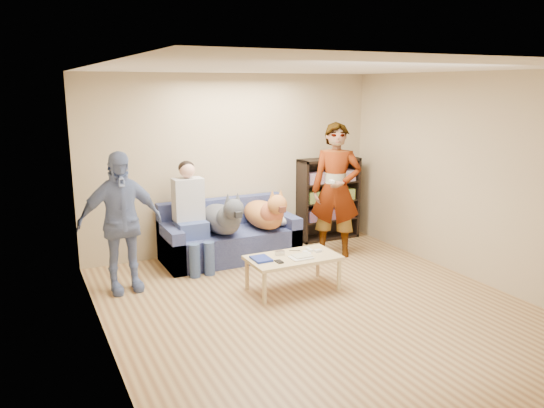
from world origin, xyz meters
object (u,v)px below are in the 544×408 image
sofa (229,239)px  coffee_table (293,260)px  dog_gray (223,218)px  dog_tan (266,213)px  person_standing_left (120,223)px  bookshelf (328,197)px  person_standing_right (336,190)px  notebook_blue (261,259)px  camera_silver (280,253)px  person_seated (191,212)px

sofa → coffee_table: size_ratio=1.73×
dog_gray → dog_tan: size_ratio=1.07×
person_standing_left → dog_tan: (2.08, 0.38, -0.20)m
sofa → bookshelf: size_ratio=1.46×
person_standing_left → coffee_table: 2.10m
coffee_table → person_standing_left: bearing=154.9°
person_standing_right → notebook_blue: (-1.58, -0.87, -0.53)m
sofa → camera_silver: bearing=-84.3°
sofa → dog_tan: bearing=-24.5°
camera_silver → dog_tan: 1.20m
camera_silver → dog_tan: (0.35, 1.13, 0.21)m
sofa → bookshelf: (1.80, 0.23, 0.40)m
notebook_blue → dog_tan: dog_tan is taller
notebook_blue → person_standing_right: bearing=28.9°
person_standing_left → bookshelf: 3.50m
person_standing_right → coffee_table: (-1.18, -0.92, -0.59)m
person_standing_left → person_seated: bearing=20.8°
bookshelf → person_seated: bearing=-171.4°
person_standing_left → dog_gray: 1.50m
sofa → notebook_blue: bearing=-95.9°
camera_silver → person_seated: person_seated is taller
dog_gray → coffee_table: size_ratio=1.15×
dog_tan → coffee_table: size_ratio=1.07×
dog_gray → dog_tan: (0.64, -0.01, -0.00)m
person_standing_right → person_seated: 2.08m
person_standing_left → bookshelf: (3.40, 0.83, -0.17)m
person_standing_left → dog_gray: size_ratio=1.34×
notebook_blue → camera_silver: (0.28, 0.07, 0.01)m
notebook_blue → coffee_table: 0.41m
camera_silver → coffee_table: camera_silver is taller
bookshelf → dog_gray: bearing=-167.3°
camera_silver → dog_tan: size_ratio=0.09×
bookshelf → coffee_table: bearing=-132.2°
sofa → dog_gray: bearing=-127.6°
notebook_blue → camera_silver: 0.29m
camera_silver → person_standing_left: bearing=156.6°
camera_silver → bookshelf: (1.67, 1.58, 0.23)m
dog_tan → dog_gray: bearing=179.0°
person_seated → dog_tan: bearing=-5.0°
coffee_table → person_seated: bearing=122.2°
coffee_table → dog_tan: bearing=79.6°
camera_silver → sofa: bearing=95.7°
camera_silver → dog_tan: dog_tan is taller
dog_gray → person_standing_left: bearing=-164.8°
person_standing_right → camera_silver: person_standing_right is taller
notebook_blue → sofa: size_ratio=0.14×
sofa → dog_gray: (-0.16, -0.21, 0.38)m
person_standing_right → camera_silver: 1.62m
person_standing_left → dog_tan: bearing=6.1°
notebook_blue → dog_gray: (-0.01, 1.21, 0.22)m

